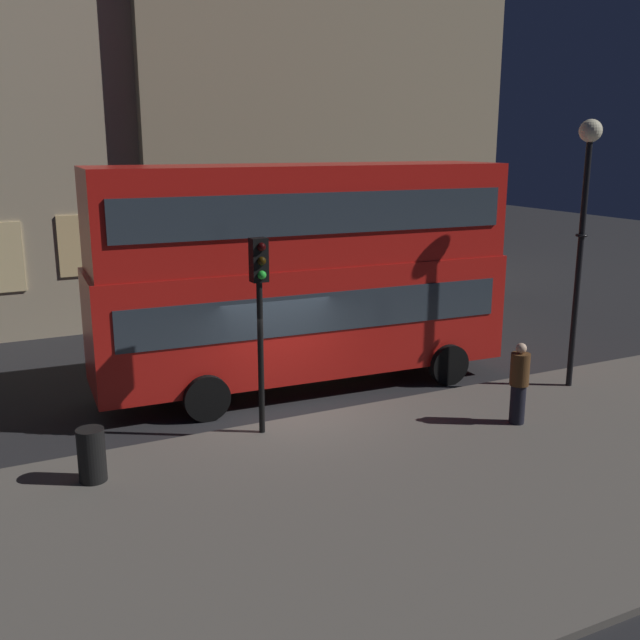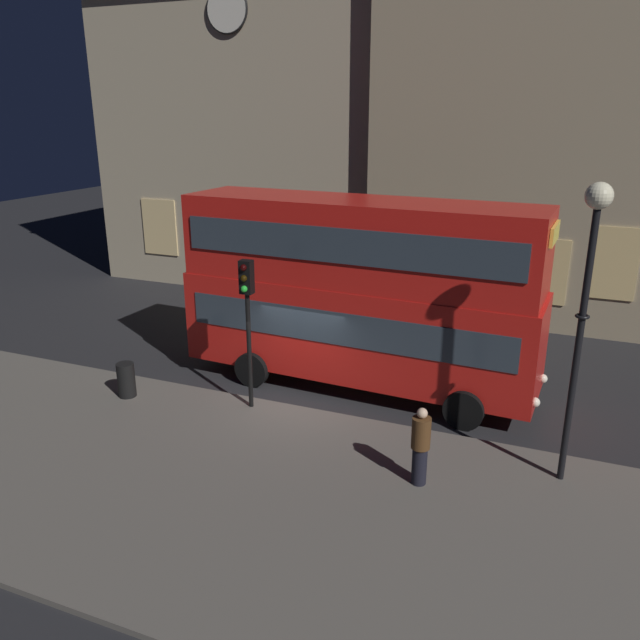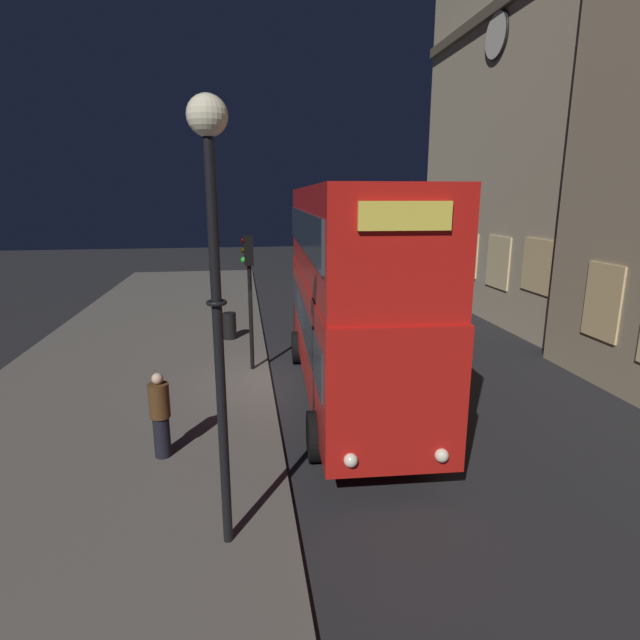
{
  "view_description": "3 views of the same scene",
  "coord_description": "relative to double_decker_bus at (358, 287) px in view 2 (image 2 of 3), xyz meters",
  "views": [
    {
      "loc": [
        -5.88,
        -13.87,
        5.89
      ],
      "look_at": [
        1.02,
        0.28,
        1.99
      ],
      "focal_mm": 40.73,
      "sensor_mm": 36.0,
      "label": 1
    },
    {
      "loc": [
        6.53,
        -14.33,
        7.61
      ],
      "look_at": [
        0.48,
        0.5,
        2.25
      ],
      "focal_mm": 35.46,
      "sensor_mm": 36.0,
      "label": 2
    },
    {
      "loc": [
        13.55,
        -1.17,
        5.14
      ],
      "look_at": [
        -0.49,
        1.02,
        1.65
      ],
      "focal_mm": 28.27,
      "sensor_mm": 36.0,
      "label": 3
    }
  ],
  "objects": [
    {
      "name": "sidewalk_slab",
      "position": [
        -1.18,
        -5.98,
        -2.92
      ],
      "size": [
        44.0,
        7.93,
        0.12
      ],
      "primitive_type": "cube",
      "color": "#5B564F",
      "rests_on": "ground"
    },
    {
      "name": "building_with_clock",
      "position": [
        -6.51,
        11.81,
        4.63
      ],
      "size": [
        17.06,
        8.85,
        15.21
      ],
      "color": "tan",
      "rests_on": "ground"
    },
    {
      "name": "ground_plane",
      "position": [
        -1.18,
        -1.54,
        -2.98
      ],
      "size": [
        80.0,
        80.0,
        0.0
      ],
      "primitive_type": "plane",
      "color": "#232326"
    },
    {
      "name": "street_lamp",
      "position": [
        5.68,
        -3.06,
        1.68
      ],
      "size": [
        0.51,
        0.51,
        6.24
      ],
      "color": "black",
      "rests_on": "sidewalk_slab"
    },
    {
      "name": "double_decker_bus",
      "position": [
        0.0,
        0.0,
        0.0
      ],
      "size": [
        10.17,
        3.11,
        5.36
      ],
      "rotation": [
        0.0,
        0.0,
        -0.05
      ],
      "color": "red",
      "rests_on": "ground"
    },
    {
      "name": "pedestrian",
      "position": [
        2.91,
        -4.39,
        -1.98
      ],
      "size": [
        0.4,
        0.4,
        1.74
      ],
      "rotation": [
        0.0,
        0.0,
        1.99
      ],
      "color": "black",
      "rests_on": "sidewalk_slab"
    },
    {
      "name": "litter_bin",
      "position": [
        -5.53,
        -3.23,
        -2.38
      ],
      "size": [
        0.48,
        0.48,
        0.96
      ],
      "primitive_type": "cylinder",
      "color": "black",
      "rests_on": "sidewalk_slab"
    },
    {
      "name": "building_plain_facade",
      "position": [
        4.6,
        11.6,
        6.53
      ],
      "size": [
        13.33,
        9.55,
        19.02
      ],
      "color": "tan",
      "rests_on": "ground"
    },
    {
      "name": "traffic_light_near_kerb",
      "position": [
        -2.08,
        -2.52,
        -0.01
      ],
      "size": [
        0.32,
        0.36,
        3.97
      ],
      "rotation": [
        0.0,
        0.0,
        0.02
      ],
      "color": "black",
      "rests_on": "sidewalk_slab"
    }
  ]
}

